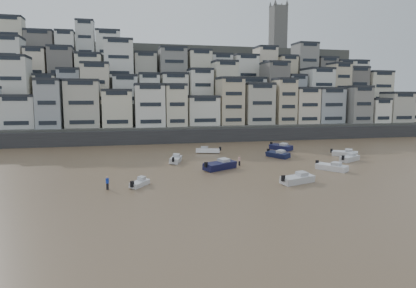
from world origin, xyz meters
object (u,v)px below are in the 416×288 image
object	(u,v)px
boat_d	(350,157)
person_blue	(107,183)
boat_b	(332,166)
boat_c	(220,164)
person_pink	(239,161)
boat_e	(278,154)
boat_g	(345,152)
boat_h	(208,150)
boat_a	(298,178)
boat_j	(140,182)
boat_i	(281,146)
boat_f	(176,158)

from	to	relation	value
boat_d	person_blue	size ratio (longest dim) A/B	3.22
person_blue	boat_b	bearing A→B (deg)	7.20
boat_c	person_pink	bearing A→B (deg)	0.55
boat_e	boat_g	distance (m)	14.10
boat_h	person_blue	size ratio (longest dim) A/B	3.18
boat_a	boat_c	world-z (taller)	boat_c
boat_j	boat_e	bearing A→B (deg)	-23.91
boat_h	boat_i	bearing A→B (deg)	-158.12
boat_f	boat_j	bearing A→B (deg)	174.60
boat_d	boat_j	world-z (taller)	boat_d
boat_e	boat_d	bearing A→B (deg)	37.31
boat_c	person_blue	xyz separation A→B (m)	(-17.73, -9.59, -0.06)
boat_e	boat_j	xyz separation A→B (m)	(-27.94, -17.86, -0.24)
boat_b	boat_c	xyz separation A→B (m)	(-17.48, 5.14, 0.17)
boat_a	boat_i	world-z (taller)	boat_i
boat_d	person_pink	bearing A→B (deg)	148.78
boat_a	boat_h	bearing A→B (deg)	81.72
boat_g	boat_j	size ratio (longest dim) A/B	1.37
boat_c	boat_g	bearing A→B (deg)	-15.80
boat_b	person_pink	bearing A→B (deg)	-151.83
person_blue	person_pink	bearing A→B (deg)	29.00
boat_g	boat_i	world-z (taller)	boat_i
boat_b	boat_f	xyz separation A→B (m)	(-23.61, 13.49, -0.00)
boat_d	boat_j	bearing A→B (deg)	165.42
boat_b	boat_d	size ratio (longest dim) A/B	0.99
boat_a	boat_h	distance (m)	30.86
boat_f	boat_h	xyz separation A→B (m)	(8.44, 9.86, 0.00)
boat_a	person_blue	world-z (taller)	person_blue
boat_b	boat_f	size ratio (longest dim) A/B	1.00
boat_f	boat_b	bearing A→B (deg)	-101.62
boat_g	person_pink	size ratio (longest dim) A/B	3.12
boat_i	boat_g	bearing A→B (deg)	14.76
boat_e	boat_i	xyz separation A→B (m)	(5.14, 9.83, 0.06)
boat_i	boat_j	xyz separation A→B (m)	(-33.08, -27.70, -0.31)
boat_b	boat_f	bearing A→B (deg)	-151.32
boat_c	boat_d	size ratio (longest dim) A/B	1.21
boat_b	boat_d	xyz separation A→B (m)	(8.30, 7.32, 0.01)
boat_e	boat_i	distance (m)	11.10
boat_a	boat_j	xyz separation A→B (m)	(-21.40, 3.38, -0.24)
boat_b	boat_i	xyz separation A→B (m)	(2.02, 24.06, 0.09)
boat_f	boat_h	world-z (taller)	same
boat_j	boat_g	bearing A→B (deg)	-35.11
boat_g	person_blue	bearing A→B (deg)	-124.74
boat_h	boat_i	world-z (taller)	boat_i
boat_a	boat_d	distance (m)	22.98
boat_g	boat_i	size ratio (longest dim) A/B	0.87
person_pink	boat_d	bearing A→B (deg)	-1.08
person_pink	boat_f	bearing A→B (deg)	150.92
boat_f	person_blue	size ratio (longest dim) A/B	3.18
boat_a	boat_g	bearing A→B (deg)	25.37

